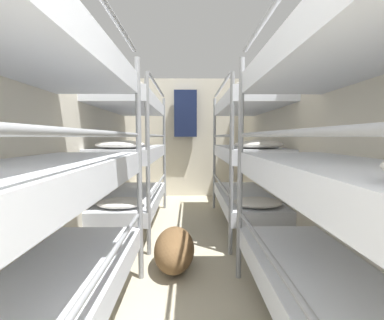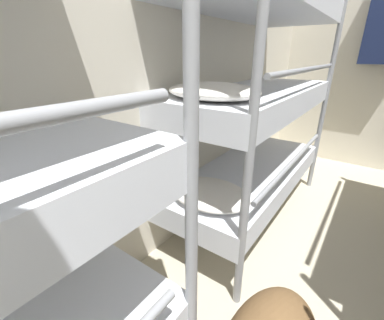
{
  "view_description": "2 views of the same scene",
  "coord_description": "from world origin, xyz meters",
  "px_view_note": "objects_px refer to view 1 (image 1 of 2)",
  "views": [
    {
      "loc": [
        -0.01,
        0.19,
        1.2
      ],
      "look_at": [
        0.04,
        3.81,
        0.88
      ],
      "focal_mm": 24.0,
      "sensor_mm": 36.0,
      "label": 1
    },
    {
      "loc": [
        -0.01,
        1.73,
        1.3
      ],
      "look_at": [
        -0.65,
        2.61,
        0.85
      ],
      "focal_mm": 24.0,
      "sensor_mm": 36.0,
      "label": 2
    }
  ],
  "objects_px": {
    "hanging_coat": "(185,114)",
    "bunk_stack_right_far": "(246,152)",
    "bunk_stack_left_near": "(30,179)",
    "duffel_bag": "(174,249)",
    "bunk_stack_left_far": "(133,152)",
    "bunk_stack_right_near": "(348,178)"
  },
  "relations": [
    {
      "from": "hanging_coat",
      "to": "bunk_stack_right_far",
      "type": "bearing_deg",
      "value": -64.69
    },
    {
      "from": "bunk_stack_right_far",
      "to": "bunk_stack_left_far",
      "type": "bearing_deg",
      "value": 180.0
    },
    {
      "from": "hanging_coat",
      "to": "bunk_stack_right_near",
      "type": "bearing_deg",
      "value": -78.15
    },
    {
      "from": "bunk_stack_left_near",
      "to": "duffel_bag",
      "type": "relative_size",
      "value": 2.98
    },
    {
      "from": "bunk_stack_left_near",
      "to": "bunk_stack_left_far",
      "type": "xyz_separation_m",
      "value": [
        0.0,
        2.16,
        0.0
      ]
    },
    {
      "from": "bunk_stack_right_near",
      "to": "bunk_stack_left_far",
      "type": "height_order",
      "value": "same"
    },
    {
      "from": "bunk_stack_left_far",
      "to": "duffel_bag",
      "type": "bearing_deg",
      "value": -61.06
    },
    {
      "from": "duffel_bag",
      "to": "hanging_coat",
      "type": "distance_m",
      "value": 3.17
    },
    {
      "from": "bunk_stack_right_near",
      "to": "bunk_stack_right_far",
      "type": "relative_size",
      "value": 1.0
    },
    {
      "from": "bunk_stack_right_far",
      "to": "duffel_bag",
      "type": "height_order",
      "value": "bunk_stack_right_far"
    },
    {
      "from": "bunk_stack_right_far",
      "to": "hanging_coat",
      "type": "xyz_separation_m",
      "value": [
        -0.81,
        1.72,
        0.65
      ]
    },
    {
      "from": "bunk_stack_right_far",
      "to": "duffel_bag",
      "type": "bearing_deg",
      "value": -129.14
    },
    {
      "from": "bunk_stack_left_near",
      "to": "bunk_stack_right_near",
      "type": "distance_m",
      "value": 1.48
    },
    {
      "from": "bunk_stack_left_far",
      "to": "duffel_bag",
      "type": "height_order",
      "value": "bunk_stack_left_far"
    },
    {
      "from": "bunk_stack_right_near",
      "to": "hanging_coat",
      "type": "relative_size",
      "value": 2.07
    },
    {
      "from": "duffel_bag",
      "to": "hanging_coat",
      "type": "xyz_separation_m",
      "value": [
        0.07,
        2.81,
        1.47
      ]
    },
    {
      "from": "bunk_stack_right_near",
      "to": "hanging_coat",
      "type": "distance_m",
      "value": 4.02
    },
    {
      "from": "bunk_stack_right_near",
      "to": "duffel_bag",
      "type": "bearing_deg",
      "value": 129.36
    },
    {
      "from": "bunk_stack_right_near",
      "to": "duffel_bag",
      "type": "height_order",
      "value": "bunk_stack_right_near"
    },
    {
      "from": "bunk_stack_left_far",
      "to": "bunk_stack_right_near",
      "type": "bearing_deg",
      "value": -55.55
    },
    {
      "from": "bunk_stack_right_near",
      "to": "hanging_coat",
      "type": "xyz_separation_m",
      "value": [
        -0.81,
        3.88,
        0.65
      ]
    },
    {
      "from": "bunk_stack_left_near",
      "to": "hanging_coat",
      "type": "distance_m",
      "value": 3.99
    }
  ]
}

